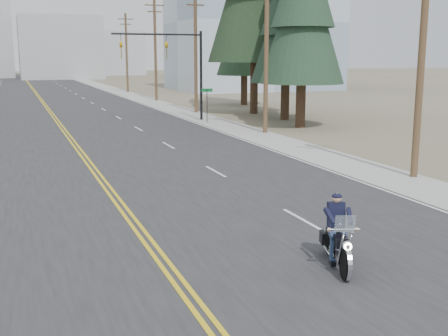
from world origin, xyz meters
TOP-DOWN VIEW (x-y plane):
  - ground_plane at (0.00, 0.00)m, footprint 400.00×400.00m
  - road at (0.00, 70.00)m, footprint 20.00×200.00m
  - sidewalk_right at (11.50, 70.00)m, footprint 3.00×200.00m
  - traffic_mast_right at (8.98, 32.00)m, footprint 7.10×0.26m
  - street_sign at (10.80, 30.00)m, footprint 0.90×0.06m
  - utility_pole_a at (12.50, 8.00)m, footprint 2.20×0.30m
  - utility_pole_b at (12.50, 23.00)m, footprint 2.20×0.30m
  - utility_pole_c at (12.50, 38.00)m, footprint 2.20×0.30m
  - utility_pole_d at (12.50, 53.00)m, footprint 2.20×0.30m
  - utility_pole_e at (12.50, 70.00)m, footprint 2.20×0.30m
  - glass_building at (32.00, 70.00)m, footprint 24.00×16.00m
  - haze_bldg_b at (8.00, 125.00)m, footprint 18.00×14.00m
  - haze_bldg_c at (40.00, 110.00)m, footprint 16.00×12.00m
  - haze_bldg_e at (25.00, 150.00)m, footprint 14.00×14.00m
  - motorcyclist at (3.89, 0.19)m, footprint 1.66×2.46m
  - conifer_mid at (17.41, 29.86)m, footprint 5.61×5.61m
  - conifer_far at (19.86, 44.26)m, footprint 5.82×5.82m

SIDE VIEW (x-z plane):
  - ground_plane at x=0.00m, z-range 0.00..0.00m
  - road at x=0.00m, z-range 0.00..0.01m
  - sidewalk_right at x=11.50m, z-range 0.00..0.01m
  - motorcyclist at x=3.89m, z-range 0.00..1.77m
  - street_sign at x=10.80m, z-range 0.49..3.12m
  - traffic_mast_right at x=8.98m, z-range 1.44..8.44m
  - utility_pole_a at x=12.50m, z-range 0.23..11.23m
  - utility_pole_c at x=12.50m, z-range 0.23..11.23m
  - utility_pole_e at x=12.50m, z-range 0.23..11.23m
  - utility_pole_b at x=12.50m, z-range 0.23..11.73m
  - utility_pole_d at x=12.50m, z-range 0.23..11.73m
  - haze_bldg_e at x=25.00m, z-range 0.00..12.00m
  - haze_bldg_b at x=8.00m, z-range 0.00..14.00m
  - conifer_mid at x=17.41m, z-range 1.10..16.06m
  - conifer_far at x=19.86m, z-range 1.15..16.75m
  - haze_bldg_c at x=40.00m, z-range 0.00..18.00m
  - glass_building at x=32.00m, z-range 0.00..20.00m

